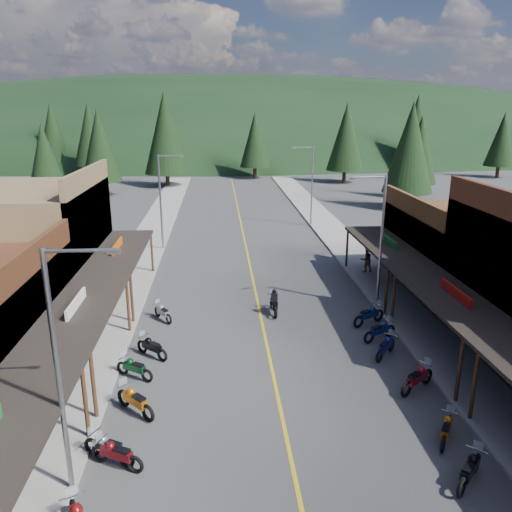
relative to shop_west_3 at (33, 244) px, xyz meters
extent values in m
plane|color=#38383A|center=(13.78, -11.30, -3.52)|extent=(220.00, 220.00, 0.00)
cube|color=gold|center=(13.78, 8.70, -3.51)|extent=(0.15, 90.00, 0.01)
cube|color=gray|center=(5.08, 8.70, -3.44)|extent=(3.40, 94.00, 0.15)
cube|color=gray|center=(22.48, 8.70, -3.44)|extent=(3.40, 94.00, 0.15)
cylinder|color=#472D19|center=(6.58, -14.70, -2.02)|extent=(0.16, 0.16, 3.00)
cube|color=#3F2111|center=(3.63, -9.60, -0.42)|extent=(0.30, 9.00, 6.20)
cube|color=black|center=(5.08, -9.60, -0.52)|extent=(3.20, 9.00, 0.18)
cylinder|color=#472D19|center=(6.58, -13.50, -2.02)|extent=(0.16, 0.16, 3.00)
cylinder|color=#472D19|center=(6.58, -5.70, -2.02)|extent=(0.16, 0.16, 3.00)
cube|color=silver|center=(5.08, -9.60, -0.32)|extent=(0.12, 3.00, 0.70)
cube|color=brown|center=(-0.22, 0.00, -0.02)|extent=(8.00, 10.20, 7.00)
cube|color=brown|center=(3.63, 0.00, 0.58)|extent=(0.30, 10.20, 8.20)
cube|color=black|center=(5.08, 0.00, -0.52)|extent=(3.20, 10.20, 0.18)
cylinder|color=#472D19|center=(6.58, -4.50, -2.02)|extent=(0.16, 0.16, 3.00)
cylinder|color=#472D19|center=(6.58, 4.50, -2.02)|extent=(0.16, 0.16, 3.00)
cube|color=#CC590C|center=(5.08, 0.00, -0.32)|extent=(0.12, 3.00, 0.70)
cylinder|color=#472D19|center=(20.98, -14.70, -2.02)|extent=(0.16, 0.16, 3.00)
cube|color=#562B19|center=(23.93, -9.60, 0.58)|extent=(0.30, 9.00, 8.20)
cube|color=black|center=(22.48, -9.60, -0.52)|extent=(3.20, 9.00, 0.18)
cylinder|color=#472D19|center=(20.98, -13.50, -2.02)|extent=(0.16, 0.16, 3.00)
cylinder|color=#472D19|center=(20.98, -5.70, -2.02)|extent=(0.16, 0.16, 3.00)
cube|color=#B2140F|center=(22.48, -9.60, -0.32)|extent=(0.12, 3.00, 0.70)
cube|color=#4C2D16|center=(27.78, 0.00, -1.02)|extent=(8.00, 10.20, 5.00)
cube|color=#4C2D16|center=(23.93, 0.00, -0.42)|extent=(0.30, 10.20, 6.20)
cube|color=black|center=(22.48, 0.00, -0.52)|extent=(3.20, 10.20, 0.18)
cylinder|color=#472D19|center=(20.98, -4.50, -2.02)|extent=(0.16, 0.16, 3.00)
cylinder|color=#472D19|center=(20.98, 4.50, -2.02)|extent=(0.16, 0.16, 3.00)
cube|color=#14591E|center=(22.48, 0.00, -0.32)|extent=(0.12, 3.00, 0.70)
cylinder|color=gray|center=(6.68, -17.30, 0.48)|extent=(0.16, 0.16, 8.00)
cylinder|color=gray|center=(7.68, -17.30, 4.38)|extent=(2.00, 0.10, 0.10)
cube|color=gray|center=(8.58, -17.30, 4.33)|extent=(0.35, 0.18, 0.12)
cylinder|color=gray|center=(6.68, 10.70, 0.48)|extent=(0.16, 0.16, 8.00)
cylinder|color=gray|center=(7.68, 10.70, 4.38)|extent=(2.00, 0.10, 0.10)
cube|color=gray|center=(8.58, 10.70, 4.33)|extent=(0.35, 0.18, 0.12)
cylinder|color=gray|center=(20.88, -3.30, 0.48)|extent=(0.16, 0.16, 8.00)
cylinder|color=gray|center=(19.88, -3.30, 4.38)|extent=(2.00, 0.10, 0.10)
cube|color=gray|center=(18.98, -3.30, 4.33)|extent=(0.35, 0.18, 0.12)
cylinder|color=gray|center=(20.88, 18.70, 0.48)|extent=(0.16, 0.16, 8.00)
cylinder|color=gray|center=(19.88, 18.70, 4.38)|extent=(2.00, 0.10, 0.10)
cube|color=gray|center=(18.98, 18.70, 4.33)|extent=(0.35, 0.18, 0.12)
ellipsoid|color=black|center=(13.78, 123.70, -3.52)|extent=(310.00, 140.00, 60.00)
cylinder|color=black|center=(-10.22, 58.70, -2.52)|extent=(0.60, 0.60, 2.00)
cone|color=black|center=(-10.22, 58.70, 3.73)|extent=(5.88, 5.88, 10.50)
cylinder|color=black|center=(3.78, 46.70, -2.52)|extent=(0.60, 0.60, 2.00)
cone|color=black|center=(3.78, 46.70, 4.48)|extent=(6.72, 6.72, 12.00)
cylinder|color=black|center=(17.78, 54.70, -2.52)|extent=(0.60, 0.60, 2.00)
cone|color=black|center=(17.78, 54.70, 2.98)|extent=(5.04, 5.04, 9.00)
cylinder|color=black|center=(31.78, 48.70, -2.52)|extent=(0.60, 0.60, 2.00)
cone|color=black|center=(31.78, 48.70, 3.73)|extent=(5.88, 5.88, 10.50)
cylinder|color=black|center=(47.78, 60.70, -2.52)|extent=(0.60, 0.60, 2.00)
cone|color=black|center=(47.78, 60.70, 4.48)|extent=(6.72, 6.72, 12.00)
cylinder|color=black|center=(59.78, 52.70, -2.52)|extent=(0.60, 0.60, 2.00)
cone|color=black|center=(59.78, 52.70, 2.98)|extent=(5.04, 5.04, 9.00)
cylinder|color=black|center=(-18.22, 64.70, -2.52)|extent=(0.60, 0.60, 2.00)
cone|color=black|center=(-18.22, 64.70, 3.73)|extent=(5.88, 5.88, 10.50)
cylinder|color=black|center=(-8.22, 28.70, -2.52)|extent=(0.60, 0.60, 2.00)
cone|color=black|center=(-8.22, 28.70, 2.48)|extent=(4.48, 4.48, 8.00)
cylinder|color=black|center=(37.78, 33.70, -2.52)|extent=(0.60, 0.60, 2.00)
cone|color=black|center=(37.78, 33.70, 2.88)|extent=(4.93, 4.93, 8.80)
cylinder|color=black|center=(-4.22, 38.70, -2.52)|extent=(0.60, 0.60, 2.00)
cone|color=black|center=(-4.22, 38.70, 3.28)|extent=(5.38, 5.38, 9.60)
cylinder|color=black|center=(33.78, 26.70, -2.52)|extent=(0.60, 0.60, 2.00)
cone|color=black|center=(33.78, 26.70, 3.68)|extent=(5.82, 5.82, 10.40)
imported|color=brown|center=(22.07, 3.17, -2.44)|extent=(0.98, 0.68, 1.85)
camera|label=1|loc=(11.48, -30.68, 8.12)|focal=35.00mm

